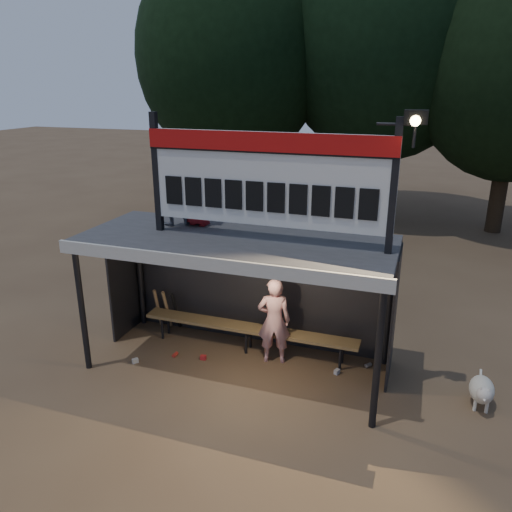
% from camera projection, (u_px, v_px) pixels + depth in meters
% --- Properties ---
extents(ground, '(80.00, 80.00, 0.00)m').
position_uv_depth(ground, '(238.00, 365.00, 8.66)').
color(ground, '#503B28').
rests_on(ground, ground).
extents(player, '(0.65, 0.51, 1.56)m').
position_uv_depth(player, '(274.00, 321.00, 8.55)').
color(player, white).
rests_on(player, ground).
extents(child_a, '(0.74, 0.71, 1.21)m').
position_uv_depth(child_a, '(172.00, 190.00, 8.44)').
color(child_a, slate).
rests_on(child_a, dugout_shelter).
extents(child_b, '(0.58, 0.42, 1.11)m').
position_uv_depth(child_b, '(198.00, 193.00, 8.44)').
color(child_b, maroon).
rests_on(child_b, dugout_shelter).
extents(dugout_shelter, '(5.10, 2.08, 2.32)m').
position_uv_depth(dugout_shelter, '(242.00, 261.00, 8.28)').
color(dugout_shelter, '#373739').
rests_on(dugout_shelter, ground).
extents(scoreboard_assembly, '(4.10, 0.27, 1.99)m').
position_uv_depth(scoreboard_assembly, '(270.00, 177.00, 7.39)').
color(scoreboard_assembly, black).
rests_on(scoreboard_assembly, dugout_shelter).
extents(bench, '(4.00, 0.35, 0.48)m').
position_uv_depth(bench, '(248.00, 329.00, 9.01)').
color(bench, olive).
rests_on(bench, ground).
extents(tree_left, '(6.46, 6.46, 9.27)m').
position_uv_depth(tree_left, '(231.00, 56.00, 17.02)').
color(tree_left, black).
rests_on(tree_left, ground).
extents(tree_mid, '(7.22, 7.22, 10.36)m').
position_uv_depth(tree_mid, '(387.00, 35.00, 16.61)').
color(tree_mid, black).
rests_on(tree_mid, ground).
extents(dog, '(0.36, 0.81, 0.49)m').
position_uv_depth(dog, '(482.00, 390.00, 7.47)').
color(dog, beige).
rests_on(dog, ground).
extents(bats, '(0.47, 0.32, 0.84)m').
position_uv_depth(bats, '(167.00, 309.00, 9.81)').
color(bats, olive).
rests_on(bats, ground).
extents(litter, '(4.00, 1.32, 0.08)m').
position_uv_depth(litter, '(242.00, 362.00, 8.69)').
color(litter, red).
rests_on(litter, ground).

